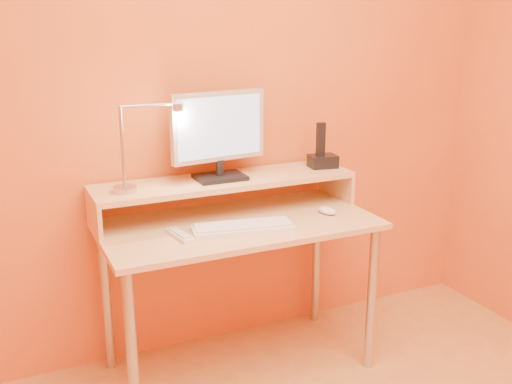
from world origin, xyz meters
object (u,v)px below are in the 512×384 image
lamp_base (125,189)px  mouse (327,211)px  phone_dock (323,161)px  monitor_panel (218,126)px  remote_control (180,235)px  keyboard (243,228)px

lamp_base → mouse: (0.87, -0.19, -0.16)m
phone_dock → monitor_panel: bearing=-172.5°
remote_control → monitor_panel: bearing=33.6°
monitor_panel → lamp_base: (-0.44, -0.04, -0.23)m
keyboard → mouse: mouse is taller
phone_dock → remote_control: 0.85m
mouse → remote_control: (-0.70, -0.01, -0.01)m
monitor_panel → phone_dock: bearing=-8.4°
monitor_panel → keyboard: 0.47m
monitor_panel → keyboard: (-0.00, -0.27, -0.39)m
keyboard → remote_control: keyboard is taller
phone_dock → remote_control: bearing=-155.5°
phone_dock → keyboard: size_ratio=0.31×
monitor_panel → lamp_base: monitor_panel is taller
lamp_base → remote_control: 0.31m
phone_dock → remote_control: size_ratio=0.74×
phone_dock → remote_control: (-0.80, -0.23, -0.18)m
keyboard → remote_control: size_ratio=2.40×
lamp_base → remote_control: (0.17, -0.20, -0.16)m
keyboard → mouse: bearing=16.4°
phone_dock → remote_control: phone_dock is taller
mouse → remote_control: bearing=165.1°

